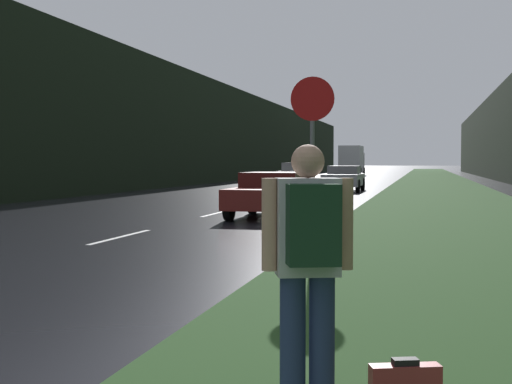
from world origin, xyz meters
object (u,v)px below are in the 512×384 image
(car_passing_near, at_px, (272,194))
(car_oncoming, at_px, (296,174))
(delivery_truck, at_px, (352,160))
(hitchhiker_with_backpack, at_px, (309,258))
(car_passing_far, at_px, (344,178))
(stop_sign, at_px, (312,150))

(car_passing_near, height_order, car_oncoming, car_oncoming)
(delivery_truck, bearing_deg, car_oncoming, -90.00)
(car_passing_near, relative_size, delivery_truck, 0.59)
(car_oncoming, bearing_deg, hitchhiker_with_backpack, -79.83)
(car_passing_far, bearing_deg, hitchhiker_with_backpack, 95.90)
(car_passing_near, xyz_separation_m, delivery_truck, (-3.97, 62.73, 1.12))
(hitchhiker_with_backpack, xyz_separation_m, car_oncoming, (-7.45, 41.52, -0.20))
(car_oncoming, height_order, delivery_truck, delivery_truck)
(stop_sign, height_order, delivery_truck, delivery_truck)
(car_passing_near, xyz_separation_m, car_oncoming, (-3.97, 26.24, 0.10))
(hitchhiker_with_backpack, distance_m, delivery_truck, 78.37)
(stop_sign, xyz_separation_m, car_passing_near, (-2.50, 8.86, -1.09))
(car_oncoming, distance_m, delivery_truck, 36.50)
(car_passing_near, bearing_deg, car_oncoming, -81.40)
(car_passing_far, bearing_deg, stop_sign, 95.26)
(stop_sign, relative_size, delivery_truck, 0.39)
(delivery_truck, bearing_deg, car_passing_near, -86.38)
(stop_sign, relative_size, car_passing_far, 0.61)
(hitchhiker_with_backpack, relative_size, delivery_truck, 0.23)
(car_passing_near, distance_m, delivery_truck, 62.87)
(car_passing_near, relative_size, car_oncoming, 0.92)
(car_oncoming, bearing_deg, delivery_truck, 90.00)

